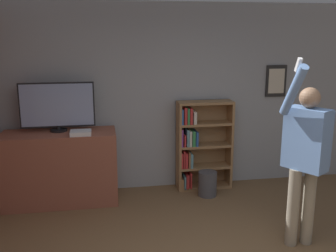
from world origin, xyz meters
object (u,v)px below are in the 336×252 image
at_px(bookshelf, 199,145).
at_px(person, 306,152).
at_px(waste_bin, 207,184).
at_px(game_console, 81,133).
at_px(television, 57,106).

distance_m(bookshelf, person, 1.96).
bearing_deg(waste_bin, person, -66.69).
height_order(game_console, bookshelf, bookshelf).
bearing_deg(television, waste_bin, -5.98).
height_order(television, waste_bin, television).
relative_size(bookshelf, waste_bin, 3.71).
relative_size(game_console, waste_bin, 0.76).
bearing_deg(person, television, -154.48).
bearing_deg(waste_bin, television, 174.02).
relative_size(person, waste_bin, 5.78).
xyz_separation_m(bookshelf, person, (0.68, -1.80, 0.39)).
bearing_deg(game_console, waste_bin, 1.31).
xyz_separation_m(television, bookshelf, (1.98, 0.12, -0.66)).
distance_m(game_console, person, 2.75).
height_order(television, game_console, television).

